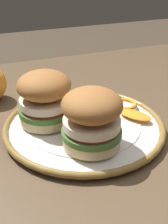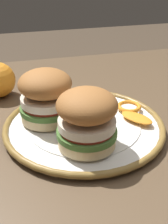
{
  "view_description": "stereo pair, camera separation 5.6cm",
  "coord_description": "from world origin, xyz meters",
  "views": [
    {
      "loc": [
        0.23,
        0.41,
        1.09
      ],
      "look_at": [
        0.04,
        -0.06,
        0.81
      ],
      "focal_mm": 49.36,
      "sensor_mm": 36.0,
      "label": 1
    },
    {
      "loc": [
        0.17,
        0.43,
        1.09
      ],
      "look_at": [
        0.04,
        -0.06,
        0.81
      ],
      "focal_mm": 49.36,
      "sensor_mm": 36.0,
      "label": 2
    }
  ],
  "objects": [
    {
      "name": "dining_table",
      "position": [
        0.0,
        0.0,
        0.67
      ],
      "size": [
        1.17,
        0.99,
        0.77
      ],
      "color": "brown",
      "rests_on": "ground"
    },
    {
      "name": "orange_peel_strip_short",
      "position": [
        0.02,
        -0.07,
        0.8
      ],
      "size": [
        0.08,
        0.07,
        0.01
      ],
      "color": "orange",
      "rests_on": "dinner_plate"
    },
    {
      "name": "orange_peel_small_curl",
      "position": [
        -0.06,
        -0.09,
        0.8
      ],
      "size": [
        0.07,
        0.07,
        0.01
      ],
      "color": "orange",
      "rests_on": "dinner_plate"
    },
    {
      "name": "sandwich_half_left",
      "position": [
        0.06,
        0.01,
        0.84
      ],
      "size": [
        0.13,
        0.13,
        0.1
      ],
      "color": "beige",
      "rests_on": "dinner_plate"
    },
    {
      "name": "sandwich_half_right",
      "position": [
        0.11,
        -0.09,
        0.84
      ],
      "size": [
        0.12,
        0.12,
        0.1
      ],
      "color": "beige",
      "rests_on": "dinner_plate"
    },
    {
      "name": "dinner_plate",
      "position": [
        0.04,
        -0.06,
        0.78
      ],
      "size": [
        0.31,
        0.31,
        0.02
      ],
      "color": "white",
      "rests_on": "dining_table"
    },
    {
      "name": "orange_peel_curled",
      "position": [
        0.01,
        -0.13,
        0.8
      ],
      "size": [
        0.07,
        0.07,
        0.01
      ],
      "color": "orange",
      "rests_on": "dinner_plate"
    },
    {
      "name": "orange_peel_strip_long",
      "position": [
        -0.06,
        -0.04,
        0.8
      ],
      "size": [
        0.06,
        0.07,
        0.01
      ],
      "color": "orange",
      "rests_on": "dinner_plate"
    }
  ]
}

